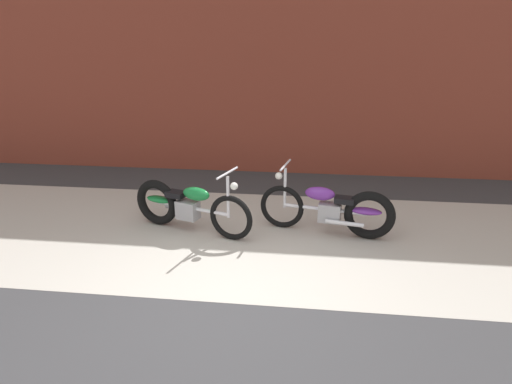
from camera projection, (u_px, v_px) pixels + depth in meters
name	position (u px, v px, depth m)	size (l,w,h in m)	color
ground_plane	(225.00, 303.00, 4.74)	(80.00, 80.00, 0.00)	#38383A
sidewalk_slab	(247.00, 235.00, 6.37)	(36.00, 3.50, 0.01)	#B2ADA3
brick_building_wall	(269.00, 56.00, 8.77)	(36.00, 0.50, 4.83)	brown
motorcycle_green	(183.00, 205.00, 6.43)	(1.94, 0.85, 1.03)	black
motorcycle_purple	(335.00, 209.00, 6.28)	(1.99, 0.70, 1.03)	black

